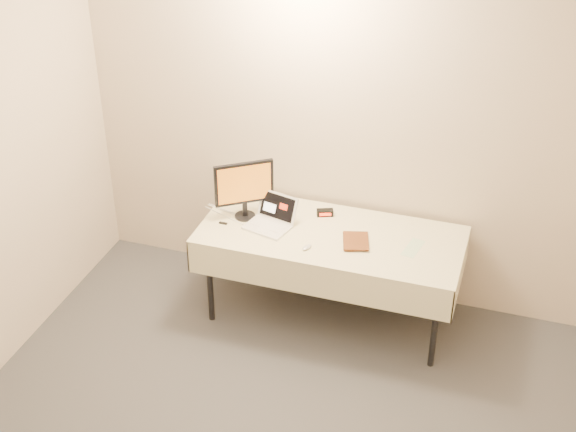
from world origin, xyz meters
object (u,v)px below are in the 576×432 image
(monitor, at_px, (244,186))
(book, at_px, (344,228))
(table, at_px, (331,241))
(laptop, at_px, (272,219))

(monitor, height_order, book, monitor)
(table, bearing_deg, book, -36.49)
(table, height_order, monitor, monitor)
(laptop, xyz_separation_m, monitor, (-0.22, 0.04, 0.21))
(laptop, height_order, book, book)
(laptop, distance_m, book, 0.56)
(laptop, height_order, monitor, monitor)
(monitor, bearing_deg, book, -43.36)
(monitor, bearing_deg, laptop, -46.42)
(book, bearing_deg, monitor, 156.22)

